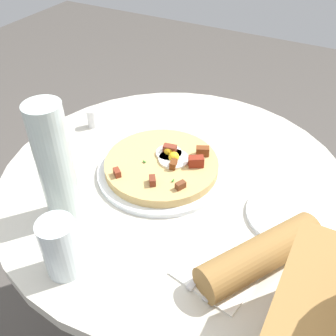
{
  "coord_description": "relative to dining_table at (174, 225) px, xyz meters",
  "views": [
    {
      "loc": [
        0.32,
        -0.63,
        1.36
      ],
      "look_at": [
        -0.02,
        -0.0,
        0.76
      ],
      "focal_mm": 41.05,
      "sensor_mm": 36.0,
      "label": 1
    }
  ],
  "objects": [
    {
      "name": "ground_plane",
      "position": [
        0.0,
        0.0,
        -0.57
      ],
      "size": [
        6.0,
        6.0,
        0.0
      ],
      "primitive_type": "plane",
      "color": "#4C4742"
    },
    {
      "name": "pizza_plate",
      "position": [
        -0.04,
        -0.0,
        0.18
      ],
      "size": [
        0.32,
        0.32,
        0.01
      ],
      "primitive_type": "cylinder",
      "color": "white",
      "rests_on": "dining_table"
    },
    {
      "name": "breakfast_pizza",
      "position": [
        -0.03,
        0.0,
        0.2
      ],
      "size": [
        0.28,
        0.28,
        0.05
      ],
      "color": "tan",
      "rests_on": "pizza_plate"
    },
    {
      "name": "water_bottle",
      "position": [
        -0.15,
        -0.22,
        0.31
      ],
      "size": [
        0.07,
        0.07,
        0.27
      ],
      "primitive_type": "cylinder",
      "color": "silver",
      "rests_on": "dining_table"
    },
    {
      "name": "knife",
      "position": [
        0.19,
        -0.18,
        0.18
      ],
      "size": [
        0.05,
        0.18,
        0.0
      ],
      "primitive_type": "cube",
      "rotation": [
        0.0,
        0.0,
        1.38
      ],
      "color": "silver",
      "rests_on": "napkin"
    },
    {
      "name": "water_glass",
      "position": [
        -0.06,
        -0.34,
        0.24
      ],
      "size": [
        0.07,
        0.07,
        0.12
      ],
      "primitive_type": "cylinder",
      "color": "silver",
      "rests_on": "dining_table"
    },
    {
      "name": "dining_table",
      "position": [
        0.0,
        0.0,
        0.0
      ],
      "size": [
        0.85,
        0.85,
        0.74
      ],
      "color": "beige",
      "rests_on": "ground_plane"
    },
    {
      "name": "napkin",
      "position": [
        0.2,
        -0.18,
        0.18
      ],
      "size": [
        0.17,
        0.19,
        0.0
      ],
      "primitive_type": "cube",
      "rotation": [
        0.0,
        0.0,
        1.38
      ],
      "color": "white",
      "rests_on": "dining_table"
    },
    {
      "name": "bread_plate",
      "position": [
        0.28,
        0.0,
        0.18
      ],
      "size": [
        0.19,
        0.19,
        0.01
      ],
      "primitive_type": "cylinder",
      "color": "white",
      "rests_on": "dining_table"
    },
    {
      "name": "salt_shaker",
      "position": [
        -0.31,
        0.09,
        0.2
      ],
      "size": [
        0.03,
        0.03,
        0.05
      ],
      "primitive_type": "cylinder",
      "color": "white",
      "rests_on": "dining_table"
    },
    {
      "name": "fork",
      "position": [
        0.22,
        -0.19,
        0.18
      ],
      "size": [
        0.05,
        0.18,
        0.0
      ],
      "primitive_type": "cube",
      "rotation": [
        0.0,
        0.0,
        1.38
      ],
      "color": "silver",
      "rests_on": "napkin"
    }
  ]
}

